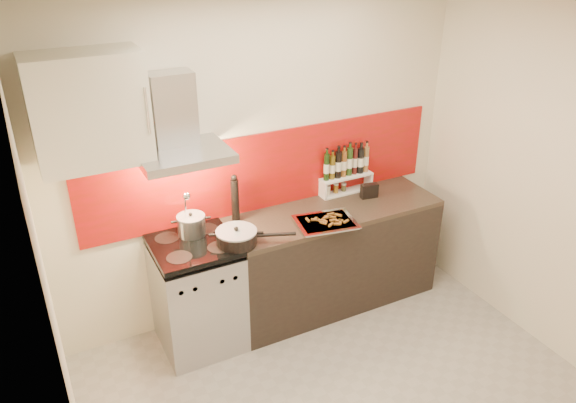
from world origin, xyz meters
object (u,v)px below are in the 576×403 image
range_stove (198,295)px  baking_tray (326,222)px  counter (332,256)px  stock_pot (191,225)px  saute_pan (238,237)px  pepper_mill (235,199)px

range_stove → baking_tray: bearing=-10.1°
range_stove → counter: (1.20, 0.00, 0.01)m
range_stove → stock_pot: (0.03, 0.12, 0.55)m
stock_pot → saute_pan: (0.25, -0.27, -0.03)m
stock_pot → baking_tray: size_ratio=0.41×
range_stove → counter: 1.20m
baking_tray → pepper_mill: bearing=148.7°
counter → pepper_mill: bearing=167.1°
saute_pan → baking_tray: saute_pan is taller
stock_pot → baking_tray: bearing=-17.1°
stock_pot → baking_tray: stock_pot is taller
saute_pan → baking_tray: (0.73, -0.03, -0.05)m
counter → pepper_mill: size_ratio=4.57×
baking_tray → saute_pan: bearing=177.8°
counter → baking_tray: size_ratio=3.54×
range_stove → saute_pan: bearing=-28.1°
counter → stock_pot: stock_pot is taller
stock_pot → saute_pan: 0.37m
pepper_mill → counter: bearing=-12.9°
stock_pot → saute_pan: bearing=-47.3°
stock_pot → baking_tray: 1.03m
range_stove → counter: size_ratio=0.51×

